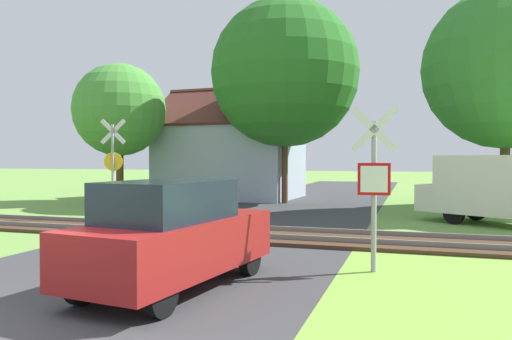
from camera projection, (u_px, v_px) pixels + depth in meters
The scene contains 10 objects.
road_asphalt at pixel (88, 294), 7.86m from camera, with size 7.12×80.00×0.01m, color #38383A.
rail_track at pixel (228, 234), 13.80m from camera, with size 60.00×2.60×0.22m.
stop_sign_near at pixel (374, 180), 9.30m from camera, with size 0.88×0.17×3.12m.
crossing_sign_far at pixel (113, 162), 17.03m from camera, with size 0.85×0.28×3.50m.
house at pixel (231, 158), 27.22m from camera, with size 7.63×6.00×6.03m.
tree_left at pixel (119, 110), 24.49m from camera, with size 4.53×4.53×6.79m.
tree_center at pixel (285, 73), 23.73m from camera, with size 7.07×7.07×9.74m.
tree_right at pixel (506, 67), 19.66m from camera, with size 6.44×6.44×8.96m.
mail_truck at pixel (504, 187), 15.78m from camera, with size 5.15×4.13×2.24m.
parked_car at pixel (173, 235), 8.14m from camera, with size 2.17×4.19×1.78m.
Camera 1 is at (4.89, -4.65, 2.14)m, focal length 35.00 mm.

